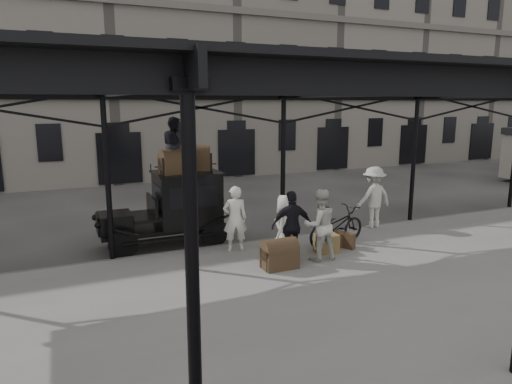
% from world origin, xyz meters
% --- Properties ---
extents(ground, '(120.00, 120.00, 0.00)m').
position_xyz_m(ground, '(0.00, 0.00, 0.00)').
color(ground, '#383533').
rests_on(ground, ground).
extents(platform, '(28.00, 8.00, 0.15)m').
position_xyz_m(platform, '(0.00, -2.00, 0.07)').
color(platform, slate).
rests_on(platform, ground).
extents(canopy, '(22.50, 9.00, 4.74)m').
position_xyz_m(canopy, '(0.00, -1.72, 4.60)').
color(canopy, black).
rests_on(canopy, ground).
extents(building_frontage, '(64.00, 8.00, 14.00)m').
position_xyz_m(building_frontage, '(0.00, 18.00, 7.00)').
color(building_frontage, slate).
rests_on(building_frontage, ground).
extents(taxi, '(3.65, 1.55, 2.18)m').
position_xyz_m(taxi, '(-2.99, 3.03, 1.20)').
color(taxi, black).
rests_on(taxi, ground).
extents(porter_left, '(0.75, 0.58, 1.82)m').
position_xyz_m(porter_left, '(-1.80, 1.33, 1.06)').
color(porter_left, silver).
rests_on(porter_left, platform).
extents(porter_midleft, '(0.97, 0.78, 1.88)m').
position_xyz_m(porter_midleft, '(-0.06, -0.22, 1.09)').
color(porter_midleft, beige).
rests_on(porter_midleft, platform).
extents(porter_centre, '(0.98, 0.96, 1.70)m').
position_xyz_m(porter_centre, '(-0.84, 0.21, 1.00)').
color(porter_centre, beige).
rests_on(porter_centre, platform).
extents(porter_official, '(1.14, 0.67, 1.83)m').
position_xyz_m(porter_official, '(-0.73, 0.04, 1.07)').
color(porter_official, black).
rests_on(porter_official, platform).
extents(porter_right, '(1.32, 0.79, 2.01)m').
position_xyz_m(porter_right, '(3.23, 1.80, 1.15)').
color(porter_right, beige).
rests_on(porter_right, platform).
extents(bicycle, '(2.17, 1.12, 1.08)m').
position_xyz_m(bicycle, '(1.11, 0.75, 0.69)').
color(bicycle, black).
rests_on(bicycle, platform).
extents(porter_roof, '(0.79, 0.91, 1.62)m').
position_xyz_m(porter_roof, '(-3.02, 2.93, 2.99)').
color(porter_roof, black).
rests_on(porter_roof, taxi).
extents(steamer_trunk_roof_near, '(0.90, 0.65, 0.60)m').
position_xyz_m(steamer_trunk_roof_near, '(-3.07, 2.78, 2.48)').
color(steamer_trunk_roof_near, '#41311E').
rests_on(steamer_trunk_roof_near, taxi).
extents(steamer_trunk_roof_far, '(0.99, 0.78, 0.64)m').
position_xyz_m(steamer_trunk_roof_far, '(-2.32, 3.23, 2.50)').
color(steamer_trunk_roof_far, '#41311E').
rests_on(steamer_trunk_roof_far, taxi).
extents(steamer_trunk_platform, '(0.86, 0.53, 0.63)m').
position_xyz_m(steamer_trunk_platform, '(-1.28, -0.37, 0.47)').
color(steamer_trunk_platform, '#41311E').
rests_on(steamer_trunk_platform, platform).
extents(wicker_hamper, '(0.65, 0.51, 0.50)m').
position_xyz_m(wicker_hamper, '(0.44, 0.21, 0.40)').
color(wicker_hamper, olive).
rests_on(wicker_hamper, platform).
extents(suitcase_upright, '(0.36, 0.61, 0.45)m').
position_xyz_m(suitcase_upright, '(1.14, 0.33, 0.38)').
color(suitcase_upright, '#41311E').
rests_on(suitcase_upright, platform).
extents(suitcase_flat, '(0.60, 0.17, 0.40)m').
position_xyz_m(suitcase_flat, '(0.94, 0.41, 0.35)').
color(suitcase_flat, '#41311E').
rests_on(suitcase_flat, platform).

